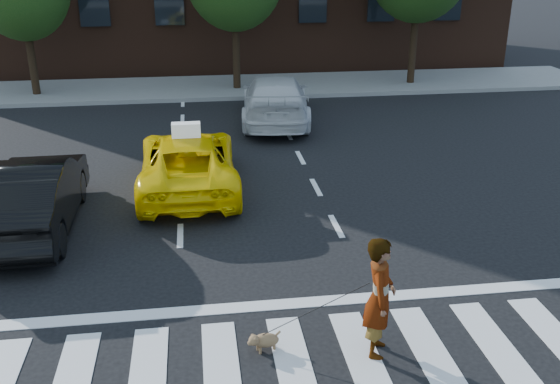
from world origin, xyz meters
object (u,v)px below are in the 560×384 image
Objects in this scene: black_sedan at (32,194)px; woman at (380,297)px; taxi at (188,161)px; white_suv at (275,99)px; dog at (263,340)px.

woman is at bearing 138.33° from black_sedan.
taxi is 7.30m from woman.
white_suv is 2.85× the size of woman.
dog is at bearing 98.64° from taxi.
woman is 1.78m from dog.
white_suv is 12.19m from dog.
dog is (-1.61, 0.24, -0.73)m from woman.
dog is at bearing 98.71° from woman.
white_suv is 12.29m from woman.
dog is at bearing 130.38° from black_sedan.
white_suv is at bearing -117.31° from taxi.
woman is at bearing -25.63° from dog.
white_suv is at bearing 16.34° from woman.
black_sedan is 9.41m from white_suv.
white_suv is at bearing 64.41° from dog.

